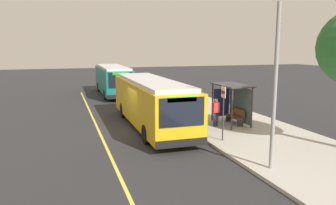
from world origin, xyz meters
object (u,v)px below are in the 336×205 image
transit_bus_main (151,101)px  waiting_bench (235,116)px  pedestrian_commuter (216,111)px  route_sign_post (223,106)px  transit_bus_second (113,79)px

transit_bus_main → waiting_bench: size_ratio=6.97×
pedestrian_commuter → waiting_bench: bearing=99.2°
route_sign_post → pedestrian_commuter: bearing=160.6°
waiting_bench → route_sign_post: (3.12, -2.49, 1.32)m
route_sign_post → waiting_bench: bearing=141.4°
transit_bus_main → transit_bus_second: size_ratio=1.08×
waiting_bench → route_sign_post: 4.21m
transit_bus_main → pedestrian_commuter: 3.98m
transit_bus_main → transit_bus_second: same height
transit_bus_main → pedestrian_commuter: size_ratio=6.60×
transit_bus_main → route_sign_post: bearing=29.7°
transit_bus_main → route_sign_post: same height
route_sign_post → transit_bus_main: bearing=-150.3°
waiting_bench → pedestrian_commuter: bearing=-80.8°
transit_bus_second → pedestrian_commuter: transit_bus_second is taller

